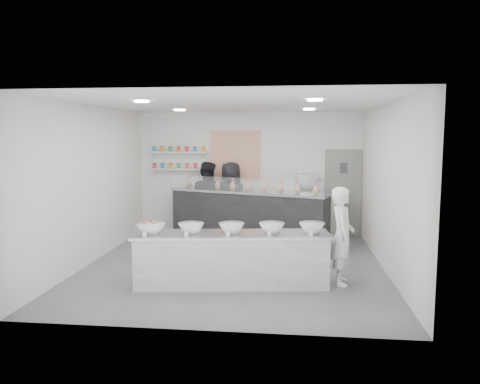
% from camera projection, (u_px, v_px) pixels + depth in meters
% --- Properties ---
extents(floor, '(6.00, 6.00, 0.00)m').
position_uv_depth(floor, '(234.00, 265.00, 8.82)').
color(floor, '#515156').
rests_on(floor, ground).
extents(ceiling, '(6.00, 6.00, 0.00)m').
position_uv_depth(ceiling, '(234.00, 104.00, 8.46)').
color(ceiling, white).
rests_on(ceiling, floor).
extents(back_wall, '(5.50, 0.00, 5.50)m').
position_uv_depth(back_wall, '(249.00, 173.00, 11.60)').
color(back_wall, white).
rests_on(back_wall, floor).
extents(left_wall, '(0.00, 6.00, 6.00)m').
position_uv_depth(left_wall, '(92.00, 184.00, 8.94)').
color(left_wall, white).
rests_on(left_wall, floor).
extents(right_wall, '(0.00, 6.00, 6.00)m').
position_uv_depth(right_wall, '(387.00, 188.00, 8.34)').
color(right_wall, white).
rests_on(right_wall, floor).
extents(back_door, '(0.88, 0.04, 2.10)m').
position_uv_depth(back_door, '(343.00, 193.00, 11.37)').
color(back_door, gray).
rests_on(back_door, floor).
extents(pattern_panel, '(1.25, 0.03, 1.20)m').
position_uv_depth(pattern_panel, '(235.00, 155.00, 11.56)').
color(pattern_panel, '#CC5326').
rests_on(pattern_panel, back_wall).
extents(jar_shelf_lower, '(1.45, 0.22, 0.04)m').
position_uv_depth(jar_shelf_lower, '(179.00, 169.00, 11.68)').
color(jar_shelf_lower, silver).
rests_on(jar_shelf_lower, back_wall).
extents(jar_shelf_upper, '(1.45, 0.22, 0.04)m').
position_uv_depth(jar_shelf_upper, '(179.00, 152.00, 11.63)').
color(jar_shelf_upper, silver).
rests_on(jar_shelf_upper, back_wall).
extents(preserve_jars, '(1.45, 0.10, 0.56)m').
position_uv_depth(preserve_jars, '(179.00, 158.00, 11.62)').
color(preserve_jars, '#FE1F55').
rests_on(preserve_jars, jar_shelf_lower).
extents(downlight_0, '(0.24, 0.24, 0.02)m').
position_uv_depth(downlight_0, '(142.00, 102.00, 7.63)').
color(downlight_0, white).
rests_on(downlight_0, ceiling).
extents(downlight_1, '(0.24, 0.24, 0.02)m').
position_uv_depth(downlight_1, '(315.00, 100.00, 7.32)').
color(downlight_1, white).
rests_on(downlight_1, ceiling).
extents(downlight_2, '(0.24, 0.24, 0.02)m').
position_uv_depth(downlight_2, '(179.00, 110.00, 10.19)').
color(downlight_2, white).
rests_on(downlight_2, ceiling).
extents(downlight_3, '(0.24, 0.24, 0.02)m').
position_uv_depth(downlight_3, '(309.00, 109.00, 9.88)').
color(downlight_3, white).
rests_on(downlight_3, ceiling).
extents(prep_counter, '(3.24, 1.11, 0.87)m').
position_uv_depth(prep_counter, '(232.00, 259.00, 7.59)').
color(prep_counter, '#A1A19D').
rests_on(prep_counter, floor).
extents(back_bar, '(3.79, 1.90, 1.17)m').
position_uv_depth(back_bar, '(248.00, 216.00, 10.82)').
color(back_bar, black).
rests_on(back_bar, floor).
extents(sneeze_guard, '(3.52, 1.25, 0.32)m').
position_uv_depth(sneeze_guard, '(242.00, 185.00, 10.44)').
color(sneeze_guard, white).
rests_on(sneeze_guard, back_bar).
extents(espresso_ledge, '(1.47, 0.47, 1.09)m').
position_uv_depth(espresso_ledge, '(312.00, 214.00, 11.32)').
color(espresso_ledge, '#A1A19D').
rests_on(espresso_ledge, floor).
extents(espresso_machine, '(0.51, 0.35, 0.39)m').
position_uv_depth(espresso_machine, '(306.00, 183.00, 11.25)').
color(espresso_machine, '#93969E').
rests_on(espresso_machine, espresso_ledge).
extents(cup_stacks, '(0.24, 0.24, 0.32)m').
position_uv_depth(cup_stacks, '(304.00, 185.00, 11.26)').
color(cup_stacks, '#BBB689').
rests_on(cup_stacks, espresso_ledge).
extents(prep_bowls, '(3.06, 0.89, 0.17)m').
position_uv_depth(prep_bowls, '(231.00, 228.00, 7.53)').
color(prep_bowls, white).
rests_on(prep_bowls, prep_counter).
extents(label_cards, '(2.66, 0.04, 0.07)m').
position_uv_depth(label_cards, '(223.00, 238.00, 7.02)').
color(label_cards, white).
rests_on(label_cards, prep_counter).
extents(cookie_bags, '(3.20, 1.24, 0.26)m').
position_uv_depth(cookie_bags, '(248.00, 185.00, 10.74)').
color(cookie_bags, pink).
rests_on(cookie_bags, back_bar).
extents(woman_prep, '(0.41, 0.60, 1.61)m').
position_uv_depth(woman_prep, '(342.00, 236.00, 7.63)').
color(woman_prep, white).
rests_on(woman_prep, floor).
extents(staff_left, '(1.07, 0.97, 1.81)m').
position_uv_depth(staff_left, '(207.00, 199.00, 11.38)').
color(staff_left, black).
rests_on(staff_left, floor).
extents(staff_right, '(1.03, 0.84, 1.80)m').
position_uv_depth(staff_right, '(231.00, 199.00, 11.32)').
color(staff_right, black).
rests_on(staff_right, floor).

